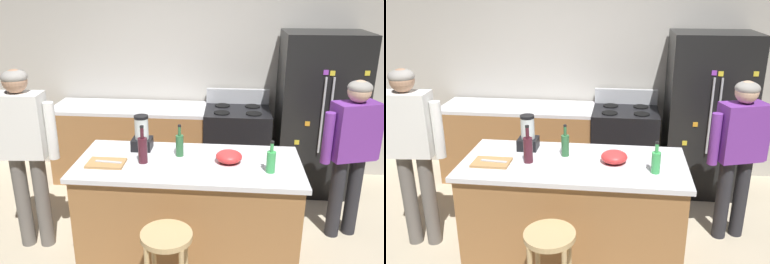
% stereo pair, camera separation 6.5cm
% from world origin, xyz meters
% --- Properties ---
extents(ground_plane, '(14.00, 14.00, 0.00)m').
position_xyz_m(ground_plane, '(0.00, 0.00, 0.00)').
color(ground_plane, beige).
extents(back_wall, '(8.00, 0.10, 2.70)m').
position_xyz_m(back_wall, '(0.00, 1.95, 1.35)').
color(back_wall, '#BCB7AD').
rests_on(back_wall, ground_plane).
extents(kitchen_island, '(1.84, 0.83, 0.94)m').
position_xyz_m(kitchen_island, '(0.00, 0.00, 0.47)').
color(kitchen_island, '#9E6B3D').
rests_on(kitchen_island, ground_plane).
extents(back_counter_run, '(2.00, 0.64, 0.94)m').
position_xyz_m(back_counter_run, '(-0.80, 1.55, 0.47)').
color(back_counter_run, '#9E6B3D').
rests_on(back_counter_run, ground_plane).
extents(refrigerator, '(0.90, 0.73, 1.84)m').
position_xyz_m(refrigerator, '(1.33, 1.50, 0.92)').
color(refrigerator, black).
rests_on(refrigerator, ground_plane).
extents(stove_range, '(0.76, 0.65, 1.12)m').
position_xyz_m(stove_range, '(0.42, 1.52, 0.48)').
color(stove_range, black).
rests_on(stove_range, ground_plane).
extents(person_by_island_left, '(0.60, 0.25, 1.66)m').
position_xyz_m(person_by_island_left, '(-1.43, 0.07, 1.01)').
color(person_by_island_left, '#66605B').
rests_on(person_by_island_left, ground_plane).
extents(person_by_sink_right, '(0.59, 0.33, 1.53)m').
position_xyz_m(person_by_sink_right, '(1.44, 0.51, 0.93)').
color(person_by_sink_right, '#26262B').
rests_on(person_by_sink_right, ground_plane).
extents(bar_stool, '(0.36, 0.36, 0.71)m').
position_xyz_m(bar_stool, '(-0.08, -0.69, 0.54)').
color(bar_stool, tan).
rests_on(bar_stool, ground_plane).
extents(blender_appliance, '(0.17, 0.17, 0.31)m').
position_xyz_m(blender_appliance, '(-0.43, 0.23, 1.06)').
color(blender_appliance, black).
rests_on(blender_appliance, kitchen_island).
extents(bottle_soda, '(0.07, 0.07, 0.26)m').
position_xyz_m(bottle_soda, '(0.65, -0.14, 1.03)').
color(bottle_soda, '#3FB259').
rests_on(bottle_soda, kitchen_island).
extents(bottle_olive_oil, '(0.07, 0.07, 0.28)m').
position_xyz_m(bottle_olive_oil, '(-0.09, 0.12, 1.04)').
color(bottle_olive_oil, '#2D6638').
rests_on(bottle_olive_oil, kitchen_island).
extents(bottle_wine, '(0.08, 0.08, 0.32)m').
position_xyz_m(bottle_wine, '(-0.37, -0.05, 1.05)').
color(bottle_wine, '#471923').
rests_on(bottle_wine, kitchen_island).
extents(mixing_bowl, '(0.22, 0.22, 0.10)m').
position_xyz_m(mixing_bowl, '(0.33, 0.02, 0.98)').
color(mixing_bowl, red).
rests_on(mixing_bowl, kitchen_island).
extents(cutting_board, '(0.30, 0.20, 0.02)m').
position_xyz_m(cutting_board, '(-0.66, -0.12, 0.95)').
color(cutting_board, '#B7844C').
rests_on(cutting_board, kitchen_island).
extents(chef_knife, '(0.22, 0.05, 0.01)m').
position_xyz_m(chef_knife, '(-0.64, -0.12, 0.96)').
color(chef_knife, '#B7BABF').
rests_on(chef_knife, cutting_board).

